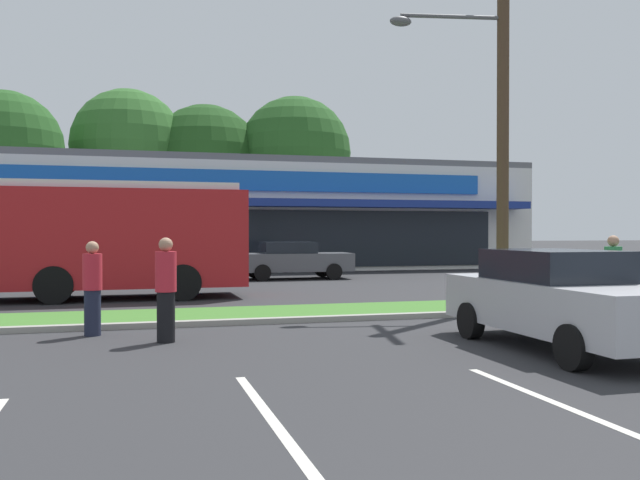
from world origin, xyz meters
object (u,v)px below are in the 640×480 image
utility_pole (497,93)px  pedestrian_mid (166,290)px  pedestrian_far (613,277)px  city_bus (22,236)px  car_2 (293,260)px  car_1 (561,299)px  pedestrian_near_bench (92,288)px

utility_pole → pedestrian_mid: size_ratio=5.60×
pedestrian_far → pedestrian_mid: bearing=-106.9°
pedestrian_far → city_bus: bearing=-140.8°
city_bus → pedestrian_far: (12.86, -7.60, -0.86)m
city_bus → car_2: bearing=-145.3°
utility_pole → car_1: bearing=-110.9°
utility_pole → pedestrian_near_bench: bearing=-166.8°
pedestrian_near_bench → pedestrian_mid: 1.68m
city_bus → pedestrian_near_bench: (2.17, -7.04, -0.90)m
utility_pole → pedestrian_mid: bearing=-157.9°
car_1 → car_2: (-0.43, 16.93, -0.05)m
car_1 → pedestrian_near_bench: size_ratio=2.73×
car_1 → car_2: size_ratio=1.03×
utility_pole → pedestrian_mid: (-8.26, -3.36, -4.46)m
utility_pole → pedestrian_near_bench: (-9.51, -2.24, -4.49)m
utility_pole → city_bus: (-11.68, 4.80, -3.59)m
utility_pole → pedestrian_far: 5.39m
utility_pole → pedestrian_far: utility_pole is taller
pedestrian_mid → car_1: bearing=17.9°
utility_pole → city_bus: bearing=157.7°
city_bus → pedestrian_mid: 8.89m
car_2 → pedestrian_far: (3.82, -13.94, 0.14)m
pedestrian_mid → pedestrian_far: 9.46m
utility_pole → pedestrian_near_bench: utility_pole is taller
car_2 → pedestrian_far: 14.45m
utility_pole → pedestrian_near_bench: 10.75m
pedestrian_near_bench → pedestrian_mid: size_ratio=0.96×
car_1 → pedestrian_near_bench: 8.12m
car_2 → pedestrian_mid: size_ratio=2.55×
utility_pole → car_1: utility_pole is taller
city_bus → pedestrian_near_bench: 7.42m
pedestrian_mid → pedestrian_near_bench: bearing=177.8°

